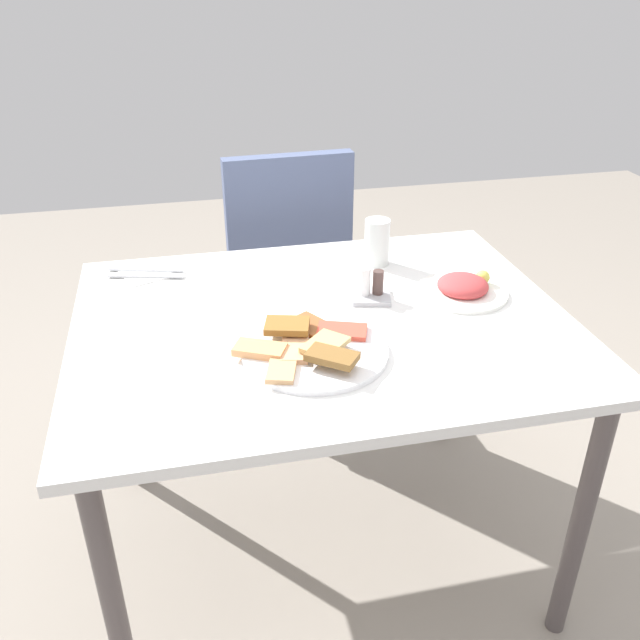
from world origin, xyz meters
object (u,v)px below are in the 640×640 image
dining_table (323,348)px  dining_chair (284,262)px  salad_plate_greens (463,288)px  spoon (146,270)px  soda_can (377,242)px  pide_platter (311,348)px  condiment_caddy (371,290)px  fork (146,275)px  paper_napkin (146,274)px

dining_table → dining_chair: (0.04, 0.77, -0.12)m
dining_table → salad_plate_greens: size_ratio=5.10×
spoon → dining_chair: bearing=60.6°
salad_plate_greens → soda_can: size_ratio=1.78×
pide_platter → dining_chair: bearing=84.0°
pide_platter → condiment_caddy: condiment_caddy is taller
pide_platter → spoon: pide_platter is taller
fork → condiment_caddy: (0.52, -0.24, 0.02)m
dining_chair → condiment_caddy: 0.74m
pide_platter → condiment_caddy: 0.29m
dining_table → dining_chair: 0.78m
dining_chair → paper_napkin: size_ratio=8.17×
pide_platter → paper_napkin: 0.57m
dining_chair → soda_can: (0.17, -0.51, 0.26)m
paper_napkin → fork: fork is taller
paper_napkin → spoon: 0.02m
soda_can → spoon: (-0.59, 0.08, -0.06)m
salad_plate_greens → condiment_caddy: 0.23m
salad_plate_greens → paper_napkin: salad_plate_greens is taller
salad_plate_greens → paper_napkin: (-0.75, 0.28, -0.01)m
paper_napkin → dining_chair: bearing=46.0°
soda_can → paper_napkin: size_ratio=1.10×
pide_platter → soda_can: bearing=57.2°
fork → condiment_caddy: condiment_caddy is taller
pide_platter → dining_table: bearing=67.8°
fork → spoon: same height
spoon → dining_table: bearing=-25.7°
spoon → condiment_caddy: 0.59m
pide_platter → spoon: size_ratio=1.63×
paper_napkin → fork: (0.00, -0.02, 0.00)m
pide_platter → fork: bearing=126.5°
soda_can → paper_napkin: bearing=174.0°
spoon → condiment_caddy: size_ratio=1.82×
spoon → condiment_caddy: bearing=-11.8°
fork → condiment_caddy: 0.58m
salad_plate_greens → fork: size_ratio=1.14×
soda_can → fork: (-0.59, 0.04, -0.06)m
condiment_caddy → fork: bearing=155.7°
dining_table → pide_platter: (-0.06, -0.14, 0.09)m
salad_plate_greens → pide_platter: bearing=-155.4°
fork → spoon: bearing=104.0°
dining_chair → paper_napkin: bearing=-134.0°
pide_platter → fork: (-0.33, 0.45, -0.01)m
paper_napkin → fork: bearing=-90.0°
pide_platter → fork: pide_platter is taller
fork → spoon: size_ratio=0.97×
paper_napkin → spoon: bearing=90.0°
spoon → fork: bearing=-74.3°
spoon → paper_napkin: bearing=-74.3°
dining_table → soda_can: (0.20, 0.26, 0.14)m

